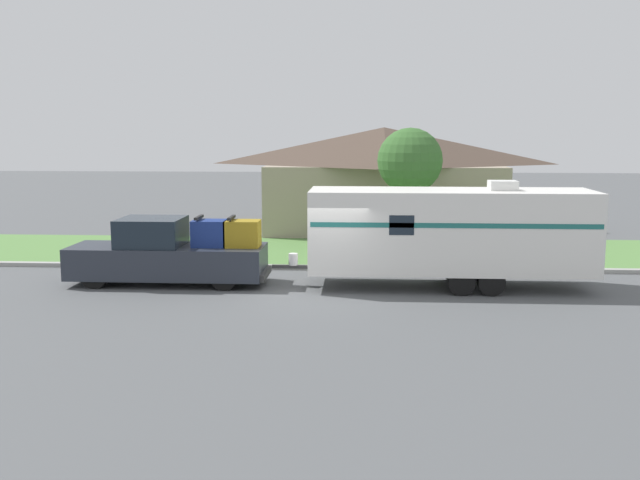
{
  "coord_description": "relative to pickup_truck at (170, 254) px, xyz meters",
  "views": [
    {
      "loc": [
        1.11,
        -19.85,
        4.68
      ],
      "look_at": [
        -0.2,
        1.28,
        1.4
      ],
      "focal_mm": 40.0,
      "sensor_mm": 36.0,
      "label": 1
    }
  ],
  "objects": [
    {
      "name": "pickup_truck",
      "position": [
        0.0,
        0.0,
        0.0
      ],
      "size": [
        6.04,
        1.93,
        2.1
      ],
      "color": "black",
      "rests_on": "ground_plane"
    },
    {
      "name": "tree_in_yard",
      "position": [
        7.65,
        6.29,
        2.58
      ],
      "size": [
        2.49,
        2.49,
        4.77
      ],
      "color": "brown",
      "rests_on": "ground_plane"
    },
    {
      "name": "travel_trailer",
      "position": [
        8.47,
        -0.0,
        0.79
      ],
      "size": [
        9.49,
        2.39,
        3.21
      ],
      "color": "black",
      "rests_on": "ground_plane"
    },
    {
      "name": "lawn_strip",
      "position": [
        4.79,
        6.12,
        -0.91
      ],
      "size": [
        80.0,
        7.0,
        0.03
      ],
      "color": "#568442",
      "rests_on": "ground_plane"
    },
    {
      "name": "curb_strip",
      "position": [
        4.79,
        2.47,
        -0.85
      ],
      "size": [
        80.0,
        0.3,
        0.14
      ],
      "color": "#999993",
      "rests_on": "ground_plane"
    },
    {
      "name": "mailbox",
      "position": [
        7.11,
        3.54,
        0.05
      ],
      "size": [
        0.48,
        0.2,
        1.27
      ],
      "color": "brown",
      "rests_on": "ground_plane"
    },
    {
      "name": "house_across_street",
      "position": [
        6.82,
        12.58,
        1.56
      ],
      "size": [
        11.47,
        7.15,
        4.8
      ],
      "color": "gray",
      "rests_on": "ground_plane"
    },
    {
      "name": "ground_plane",
      "position": [
        4.79,
        -1.28,
        -0.92
      ],
      "size": [
        120.0,
        120.0,
        0.0
      ],
      "primitive_type": "plane",
      "color": "#515456"
    }
  ]
}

